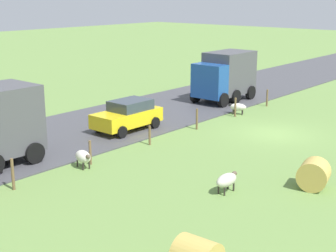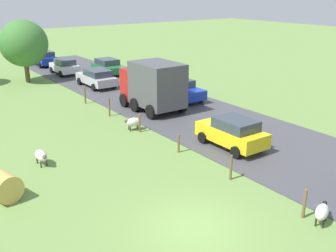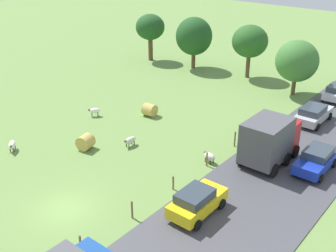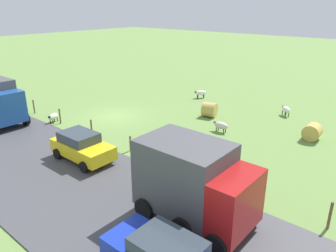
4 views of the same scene
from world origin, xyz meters
name	(u,v)px [view 1 (image 1 of 4)]	position (x,y,z in m)	size (l,w,h in m)	color
ground_plane	(274,134)	(0.00, 0.00, 0.00)	(160.00, 160.00, 0.00)	#6B8E47
road_strip	(158,110)	(8.57, 0.00, 0.03)	(8.00, 80.00, 0.06)	#47474C
sheep_1	(238,107)	(4.04, -2.53, 0.48)	(1.18, 0.85, 0.72)	silver
sheep_2	(83,157)	(3.69, 10.43, 0.52)	(1.15, 0.76, 0.79)	silver
sheep_3	(227,180)	(-2.67, 8.65, 0.50)	(0.52, 1.23, 0.76)	beige
hay_bale_0	(314,174)	(-5.04, 6.10, 0.59)	(1.18, 1.18, 1.07)	tan
fence_post_0	(267,98)	(3.82, -5.85, 0.58)	(0.12, 0.12, 1.17)	brown
fence_post_1	(235,107)	(3.82, -1.91, 0.60)	(0.12, 0.12, 1.20)	brown
fence_post_2	(197,119)	(3.82, 2.03, 0.60)	(0.12, 0.12, 1.20)	brown
fence_post_3	(150,135)	(3.82, 5.97, 0.50)	(0.12, 0.12, 1.01)	brown
fence_post_4	(90,153)	(3.82, 9.91, 0.56)	(0.12, 0.12, 1.11)	brown
fence_post_5	(13,174)	(3.82, 13.85, 0.64)	(0.12, 0.12, 1.28)	brown
truck_1	(225,75)	(6.97, -5.37, 1.88)	(2.64, 4.79, 3.43)	#1E4C99
car_5	(128,115)	(6.57, 4.77, 0.92)	(2.06, 4.02, 1.66)	yellow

